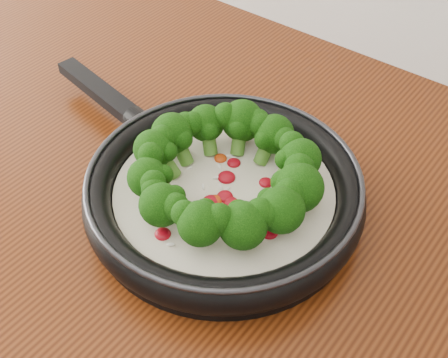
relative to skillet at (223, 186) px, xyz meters
The scene contains 1 object.
skillet is the anchor object (origin of this frame).
Camera 1 is at (0.24, 0.70, 1.42)m, focal length 47.15 mm.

